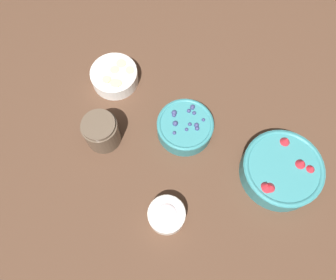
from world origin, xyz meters
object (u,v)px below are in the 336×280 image
bowl_strawberries (282,170)px  bowl_blueberries (185,127)px  bowl_bananas (114,76)px  bowl_cream (167,215)px  jar_chocolate (101,133)px

bowl_strawberries → bowl_blueberries: bowl_strawberries is taller
bowl_blueberries → bowl_bananas: 0.27m
bowl_cream → bowl_bananas: bearing=125.7°
bowl_bananas → bowl_cream: bowl_cream is taller
bowl_cream → jar_chocolate: size_ratio=0.98×
jar_chocolate → bowl_strawberries: bearing=3.0°
bowl_blueberries → bowl_cream: bowl_blueberries is taller
bowl_blueberries → bowl_bananas: size_ratio=1.13×
bowl_strawberries → jar_chocolate: 0.50m
bowl_cream → jar_chocolate: bearing=144.4°
bowl_strawberries → bowl_bananas: bowl_strawberries is taller
bowl_blueberries → bowl_strawberries: bearing=-12.1°
bowl_blueberries → jar_chocolate: bearing=-158.6°
bowl_strawberries → bowl_blueberries: size_ratio=1.34×
bowl_bananas → bowl_cream: (0.26, -0.36, -0.00)m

